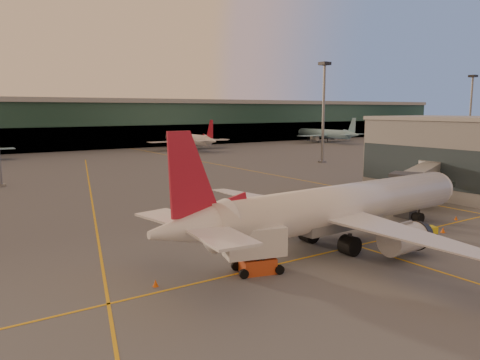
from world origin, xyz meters
TOP-DOWN VIEW (x-y plane):
  - ground at (0.00, 0.00)m, footprint 600.00×600.00m
  - taxi_markings at (-7.32, 44.49)m, footprint 100.12×173.00m
  - terminal at (0.00, 141.79)m, footprint 400.00×20.00m
  - gate_building at (41.93, 17.93)m, footprint 18.40×22.40m
  - mast_east_near at (55.00, 62.00)m, footprint 2.40×2.40m
  - mast_east_far at (130.00, 66.00)m, footprint 2.40×2.40m
  - main_airplane at (2.97, 6.06)m, footprint 40.24×36.21m
  - jet_bridge at (27.10, 12.99)m, footprint 20.15×11.10m
  - catering_truck at (-8.22, 4.38)m, footprint 5.53×3.51m
  - gpu_cart at (13.69, 2.95)m, footprint 2.36×1.93m
  - pushback_tug at (26.28, 13.14)m, footprint 3.14×1.78m
  - cone_nose at (23.86, 5.73)m, footprint 0.41×0.41m
  - cone_tail at (-16.56, 6.18)m, footprint 0.46×0.46m
  - cone_wing_left at (1.95, 23.66)m, footprint 0.42×0.42m
  - cone_fwd at (16.92, 3.08)m, footprint 0.50×0.50m

SIDE VIEW (x-z plane):
  - ground at x=0.00m, z-range 0.00..0.00m
  - taxi_markings at x=-7.32m, z-range 0.00..0.01m
  - cone_nose at x=23.86m, z-range -0.01..0.51m
  - cone_wing_left at x=1.95m, z-range -0.01..0.53m
  - cone_tail at x=-16.56m, z-range -0.01..0.57m
  - cone_fwd at x=16.92m, z-range -0.01..0.62m
  - gpu_cart at x=13.69m, z-range -0.01..1.18m
  - pushback_tug at x=26.28m, z-range -0.15..1.44m
  - catering_truck at x=-8.22m, z-range 0.27..4.25m
  - main_airplane at x=2.97m, z-range -2.13..10.02m
  - jet_bridge at x=27.10m, z-range 1.13..7.10m
  - gate_building at x=41.93m, z-range -0.01..12.59m
  - terminal at x=0.00m, z-range -0.04..17.56m
  - mast_east_near at x=55.00m, z-range 2.06..27.66m
  - mast_east_far at x=130.00m, z-range 2.06..27.66m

